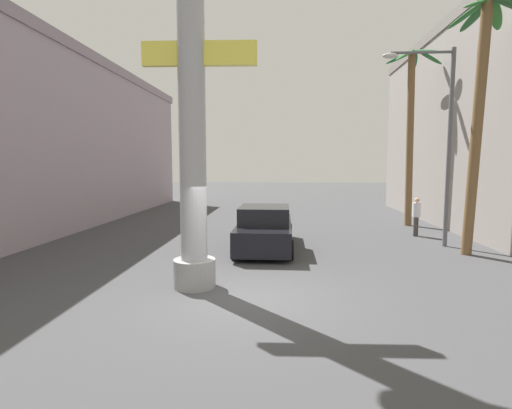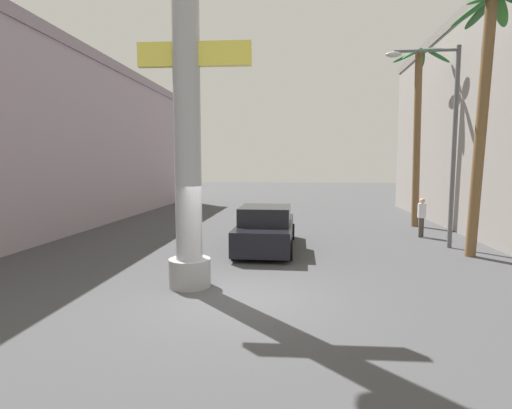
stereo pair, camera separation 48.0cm
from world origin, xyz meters
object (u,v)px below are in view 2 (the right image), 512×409
object	(u,v)px
street_lamp	(443,127)
car_lead	(266,229)
palm_tree_mid_right	(418,120)
pedestrian_mid_right	(422,214)
neon_sign_pole	(187,68)
palm_tree_near_right	(486,93)

from	to	relation	value
street_lamp	car_lead	world-z (taller)	street_lamp
palm_tree_mid_right	pedestrian_mid_right	size ratio (longest dim) A/B	5.20
car_lead	pedestrian_mid_right	world-z (taller)	pedestrian_mid_right
street_lamp	car_lead	bearing A→B (deg)	-172.17
street_lamp	car_lead	distance (m)	7.26
car_lead	palm_tree_mid_right	size ratio (longest dim) A/B	0.58
neon_sign_pole	palm_tree_near_right	xyz separation A→B (m)	(8.41, 3.89, -0.06)
car_lead	palm_tree_mid_right	xyz separation A→B (m)	(6.76, 5.85, 4.41)
neon_sign_pole	palm_tree_mid_right	distance (m)	13.36
street_lamp	neon_sign_pole	bearing A→B (deg)	-144.65
neon_sign_pole	car_lead	size ratio (longest dim) A/B	2.19
palm_tree_near_right	palm_tree_mid_right	size ratio (longest dim) A/B	0.97
neon_sign_pole	pedestrian_mid_right	bearing A→B (deg)	44.35
street_lamp	pedestrian_mid_right	size ratio (longest dim) A/B	4.38
street_lamp	palm_tree_near_right	distance (m)	1.96
neon_sign_pole	pedestrian_mid_right	xyz separation A→B (m)	(7.76, 7.59, -4.34)
pedestrian_mid_right	street_lamp	bearing A→B (deg)	-90.40
neon_sign_pole	street_lamp	distance (m)	9.55
street_lamp	pedestrian_mid_right	world-z (taller)	street_lamp
pedestrian_mid_right	palm_tree_mid_right	bearing A→B (deg)	79.90
neon_sign_pole	street_lamp	xyz separation A→B (m)	(7.75, 5.50, -0.97)
neon_sign_pole	palm_tree_near_right	distance (m)	9.26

